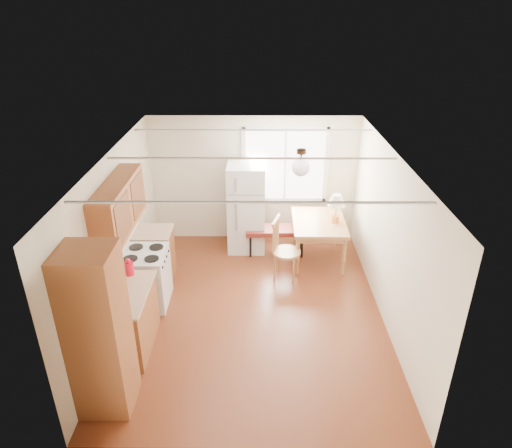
{
  "coord_description": "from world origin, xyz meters",
  "views": [
    {
      "loc": [
        0.08,
        -5.89,
        4.37
      ],
      "look_at": [
        0.05,
        0.72,
        1.15
      ],
      "focal_mm": 32.0,
      "sensor_mm": 36.0,
      "label": 1
    }
  ],
  "objects_px": {
    "dining_table": "(319,226)",
    "chair": "(281,244)",
    "refrigerator": "(247,208)",
    "bench": "(276,231)"
  },
  "relations": [
    {
      "from": "bench",
      "to": "refrigerator",
      "type": "bearing_deg",
      "value": 155.58
    },
    {
      "from": "dining_table",
      "to": "chair",
      "type": "height_order",
      "value": "chair"
    },
    {
      "from": "refrigerator",
      "to": "bench",
      "type": "relative_size",
      "value": 1.46
    },
    {
      "from": "dining_table",
      "to": "chair",
      "type": "xyz_separation_m",
      "value": [
        -0.72,
        -0.62,
        -0.05
      ]
    },
    {
      "from": "dining_table",
      "to": "chair",
      "type": "bearing_deg",
      "value": -138.0
    },
    {
      "from": "chair",
      "to": "dining_table",
      "type": "bearing_deg",
      "value": 57.48
    },
    {
      "from": "refrigerator",
      "to": "chair",
      "type": "relative_size",
      "value": 1.55
    },
    {
      "from": "dining_table",
      "to": "chair",
      "type": "distance_m",
      "value": 0.95
    },
    {
      "from": "bench",
      "to": "dining_table",
      "type": "xyz_separation_m",
      "value": [
        0.76,
        -0.21,
        0.21
      ]
    },
    {
      "from": "refrigerator",
      "to": "chair",
      "type": "height_order",
      "value": "refrigerator"
    }
  ]
}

